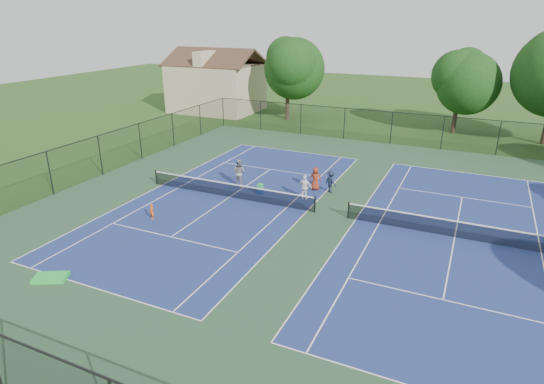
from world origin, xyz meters
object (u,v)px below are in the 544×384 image
at_px(tree_back_c, 461,78).
at_px(bystander_c, 315,179).
at_px(child_player, 152,212).
at_px(bystander_b, 331,182).
at_px(tree_back_a, 288,65).
at_px(ball_hopper, 260,187).
at_px(bystander_a, 305,187).
at_px(clapboard_house, 216,86).
at_px(instructor, 239,173).
at_px(ball_crate, 260,192).

relative_size(tree_back_c, bystander_c, 5.20).
relative_size(child_player, bystander_b, 0.62).
xyz_separation_m(tree_back_a, ball_hopper, (7.56, -22.58, -5.54)).
relative_size(tree_back_c, child_player, 8.81).
relative_size(tree_back_a, bystander_a, 5.49).
height_order(child_player, bystander_b, bystander_b).
bearing_deg(clapboard_house, child_player, -65.60).
relative_size(tree_back_c, bystander_a, 5.04).
bearing_deg(ball_hopper, clapboard_house, 126.67).
height_order(bystander_a, bystander_c, bystander_a).
xyz_separation_m(clapboard_house, instructor, (15.55, -22.80, -2.11)).
distance_m(tree_back_c, bystander_a, 24.84).
bearing_deg(bystander_a, instructor, -3.21).
height_order(bystander_a, ball_hopper, bystander_a).
bearing_deg(clapboard_house, ball_hopper, -53.33).
xyz_separation_m(tree_back_a, bystander_b, (11.78, -20.33, -5.27)).
height_order(instructor, ball_crate, instructor).
bearing_deg(bystander_c, ball_crate, 23.25).
distance_m(bystander_b, bystander_c, 1.11).
xyz_separation_m(tree_back_c, ball_hopper, (-10.44, -23.58, -4.98)).
distance_m(child_player, instructor, 7.44).
bearing_deg(child_player, bystander_c, 70.68).
distance_m(tree_back_a, bystander_c, 23.53).
bearing_deg(bystander_a, ball_hopper, 7.97).
bearing_deg(bystander_b, ball_crate, 59.79).
xyz_separation_m(tree_back_c, ball_crate, (-10.44, -23.58, -5.33)).
bearing_deg(clapboard_house, bystander_c, -45.87).
xyz_separation_m(clapboard_house, ball_hopper, (17.56, -23.58, -2.59)).
xyz_separation_m(tree_back_c, bystander_b, (-6.22, -21.33, -4.71)).
bearing_deg(clapboard_house, tree_back_a, -5.71).
height_order(tree_back_c, bystander_b, tree_back_c).
height_order(tree_back_a, instructor, tree_back_a).
bearing_deg(bystander_b, clapboard_house, -12.77).
bearing_deg(ball_hopper, child_player, -121.92).
relative_size(child_player, bystander_c, 0.59).
bearing_deg(tree_back_c, ball_hopper, -113.88).
xyz_separation_m(child_player, instructor, (1.96, 7.16, 0.50)).
xyz_separation_m(tree_back_c, instructor, (-12.45, -22.80, -4.50)).
relative_size(child_player, instructor, 0.49).
distance_m(bystander_a, bystander_b, 2.25).
distance_m(tree_back_c, bystander_c, 23.01).
relative_size(instructor, bystander_c, 1.21).
height_order(tree_back_c, ball_hopper, tree_back_c).
distance_m(clapboard_house, instructor, 27.68).
xyz_separation_m(bystander_b, ball_hopper, (-4.22, -2.26, -0.27)).
distance_m(bystander_a, ball_hopper, 3.11).
xyz_separation_m(tree_back_a, instructor, (5.55, -21.80, -5.06)).
height_order(clapboard_house, ball_hopper, clapboard_house).
relative_size(tree_back_c, clapboard_house, 0.78).
bearing_deg(child_player, bystander_b, 66.48).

